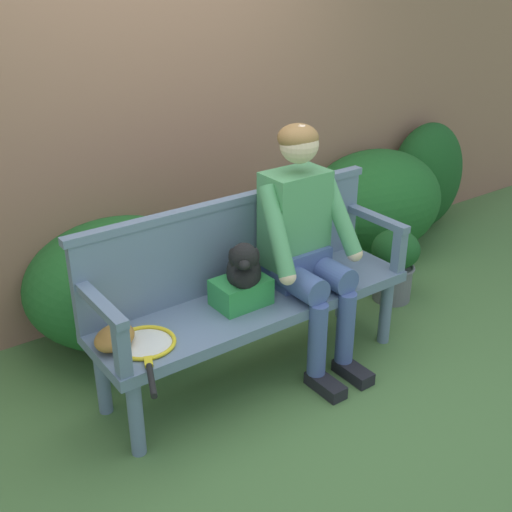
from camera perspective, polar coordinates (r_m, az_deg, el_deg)
The scene contains 16 objects.
ground_plane at distance 3.59m, azimuth 0.00°, elevation -10.42°, with size 40.00×40.00×0.00m, color #4C753D.
brick_garden_fence at distance 4.04m, azimuth -10.33°, elevation 12.53°, with size 8.00×0.30×2.45m, color #936651.
hedge_bush_mid_left at distance 4.68m, azimuth 5.67°, elevation 3.46°, with size 0.77×0.71×0.72m, color #1E5B23.
hedge_bush_mid_right at distance 4.93m, azimuth 10.52°, elevation 4.76°, with size 1.14×0.87×0.79m, color #1E5B23.
hedge_bush_far_left at distance 5.47m, azimuth 15.00°, elevation 6.90°, with size 0.71×0.46×0.89m, color #194C1E.
hedge_bush_far_right at distance 3.83m, azimuth -11.89°, elevation -2.20°, with size 1.14×1.02×0.72m, color #1E5B23.
garden_bench at distance 3.36m, azimuth 0.00°, elevation -4.79°, with size 1.77×0.49×0.47m.
bench_backrest at distance 3.38m, azimuth -2.14°, elevation 1.33°, with size 1.81×0.06×0.50m.
bench_armrest_left_end at distance 2.82m, azimuth -13.08°, elevation -5.86°, with size 0.06×0.49×0.28m.
bench_armrest_right_end at distance 3.70m, azimuth 11.47°, elevation 2.14°, with size 0.06×0.49×0.28m.
person_seated at distance 3.37m, azimuth 4.31°, elevation 1.53°, with size 0.56×0.64×1.34m.
dog_on_bench at distance 3.21m, azimuth -1.09°, elevation -1.31°, with size 0.30×0.36×0.38m.
tennis_racket at distance 2.98m, azimuth -9.86°, elevation -7.92°, with size 0.38×0.58×0.03m.
baseball_glove at distance 3.00m, azimuth -12.56°, elevation -7.14°, with size 0.22×0.17×0.09m, color #9E6B2D.
sports_bag at distance 3.26m, azimuth -1.36°, elevation -3.22°, with size 0.28×0.20×0.14m, color #2D8E42.
potted_plant at distance 4.27m, azimuth 12.30°, elevation -0.54°, with size 0.31×0.31×0.49m.
Camera 1 is at (-1.71, -2.35, 2.10)m, focal length 44.66 mm.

